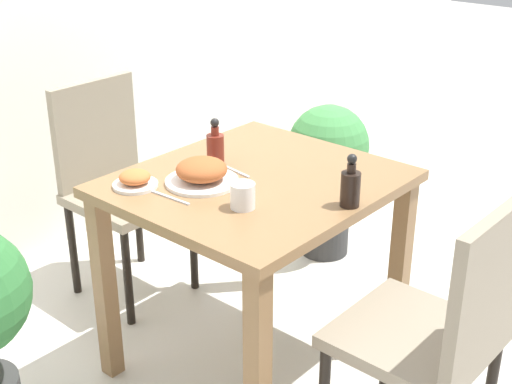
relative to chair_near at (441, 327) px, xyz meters
name	(u,v)px	position (x,y,z in m)	size (l,w,h in m)	color
ground_plane	(256,359)	(0.06, 0.73, -0.51)	(16.00, 16.00, 0.00)	beige
dining_table	(256,211)	(0.06, 0.73, 0.10)	(0.89, 0.80, 0.74)	olive
chair_near	(441,327)	(0.00, 0.00, 0.00)	(0.42, 0.42, 0.90)	gray
chair_far	(116,177)	(0.09, 1.53, 0.00)	(0.42, 0.42, 0.90)	gray
food_plate	(202,173)	(-0.09, 0.84, 0.26)	(0.24, 0.24, 0.08)	white
side_plate	(135,180)	(-0.25, 0.98, 0.25)	(0.15, 0.15, 0.06)	white
drink_cup	(243,196)	(-0.14, 0.61, 0.27)	(0.08, 0.08, 0.08)	white
sauce_bottle	(350,186)	(0.08, 0.38, 0.29)	(0.06, 0.06, 0.17)	black
condiment_bottle	(216,147)	(0.06, 0.92, 0.29)	(0.06, 0.06, 0.17)	maroon
fork_utensil	(168,197)	(-0.24, 0.84, 0.23)	(0.02, 0.18, 0.00)	silver
spoon_utensil	(233,169)	(0.06, 0.84, 0.23)	(0.03, 0.18, 0.00)	silver
potted_plant_right	(328,163)	(0.90, 1.04, -0.05)	(0.37, 0.37, 0.73)	#333333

